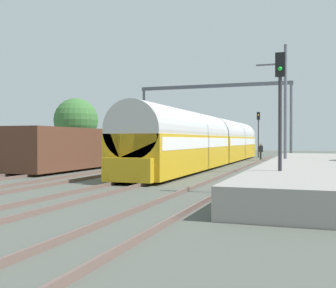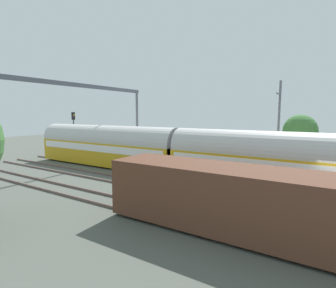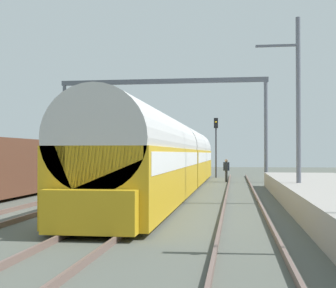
% 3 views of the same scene
% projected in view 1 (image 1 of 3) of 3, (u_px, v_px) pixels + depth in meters
% --- Properties ---
extents(ground, '(120.00, 120.00, 0.00)m').
position_uv_depth(ground, '(134.00, 175.00, 24.22)').
color(ground, '#50544D').
extents(track_far_west, '(1.52, 60.00, 0.16)m').
position_uv_depth(track_far_west, '(50.00, 171.00, 26.14)').
color(track_far_west, brown).
rests_on(track_far_west, ground).
extents(track_west, '(1.52, 60.00, 0.16)m').
position_uv_depth(track_west, '(105.00, 173.00, 24.86)').
color(track_west, brown).
rests_on(track_west, ground).
extents(track_east, '(1.52, 60.00, 0.16)m').
position_uv_depth(track_east, '(166.00, 175.00, 23.59)').
color(track_east, brown).
rests_on(track_east, ground).
extents(track_far_east, '(1.52, 60.00, 0.16)m').
position_uv_depth(track_far_east, '(233.00, 177.00, 22.31)').
color(track_far_east, brown).
rests_on(track_far_east, ground).
extents(platform, '(4.40, 28.00, 0.90)m').
position_uv_depth(platform, '(309.00, 169.00, 22.93)').
color(platform, gray).
rests_on(platform, ground).
extents(passenger_train, '(2.93, 32.85, 3.82)m').
position_uv_depth(passenger_train, '(211.00, 141.00, 34.19)').
color(passenger_train, gold).
rests_on(passenger_train, ground).
extents(freight_car, '(2.80, 13.00, 2.70)m').
position_uv_depth(freight_car, '(78.00, 148.00, 29.31)').
color(freight_car, '#563323').
rests_on(freight_car, ground).
extents(person_crossing, '(0.47, 0.41, 1.73)m').
position_uv_depth(person_crossing, '(261.00, 150.00, 41.68)').
color(person_crossing, '#2E2E2E').
rests_on(person_crossing, ground).
extents(railway_signal_near, '(0.36, 0.30, 5.35)m').
position_uv_depth(railway_signal_near, '(280.00, 105.00, 15.64)').
color(railway_signal_near, '#2D2D33').
rests_on(railway_signal_near, ground).
extents(railway_signal_far, '(0.36, 0.30, 5.29)m').
position_uv_depth(railway_signal_far, '(258.00, 129.00, 48.09)').
color(railway_signal_far, '#2D2D33').
rests_on(railway_signal_far, ground).
extents(catenary_gantry, '(16.01, 0.28, 7.86)m').
position_uv_depth(catenary_gantry, '(213.00, 103.00, 43.22)').
color(catenary_gantry, slate).
rests_on(catenary_gantry, ground).
extents(catenary_pole_east_mid, '(1.90, 0.20, 8.00)m').
position_uv_depth(catenary_pole_east_mid, '(285.00, 106.00, 25.81)').
color(catenary_pole_east_mid, slate).
rests_on(catenary_pole_east_mid, ground).
extents(tree_west_background, '(4.38, 4.38, 6.23)m').
position_uv_depth(tree_west_background, '(76.00, 120.00, 41.49)').
color(tree_west_background, '#4C3826').
rests_on(tree_west_background, ground).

